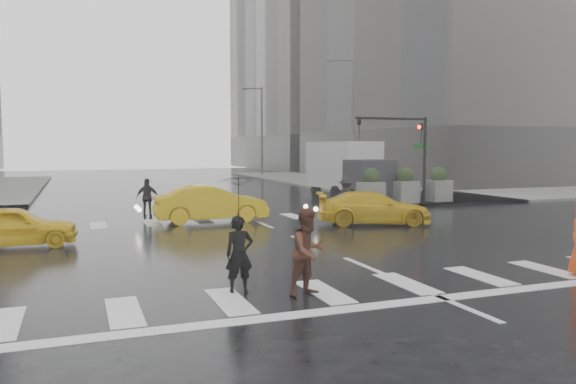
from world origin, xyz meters
name	(u,v)px	position (x,y,z in m)	size (l,w,h in m)	color
ground	(303,241)	(0.00, 0.00, 0.00)	(120.00, 120.00, 0.00)	black
sidewalk_ne	(459,187)	(19.50, 17.50, 0.07)	(35.00, 35.00, 0.15)	slate
building_ne_far	(343,52)	(29.00, 56.00, 16.27)	(26.05, 26.05, 36.00)	#AFA798
road_markings	(303,241)	(0.00, 0.00, 0.01)	(18.00, 48.00, 0.01)	silver
traffic_signal_pole	(408,142)	(9.01, 8.01, 3.22)	(4.45, 0.42, 4.50)	black
street_lamp_near	(351,118)	(10.87, 18.00, 4.95)	(2.15, 0.22, 9.00)	#59595B
street_lamp_far	(260,127)	(10.87, 38.00, 4.95)	(2.15, 0.22, 9.00)	#59595B
planter_west	(371,187)	(7.00, 8.20, 0.98)	(1.10, 1.10, 1.80)	slate
planter_mid	(405,186)	(9.00, 8.20, 0.98)	(1.10, 1.10, 1.80)	slate
planter_east	(438,185)	(11.00, 8.20, 0.98)	(1.10, 1.10, 1.80)	slate
pedestrian_black	(239,214)	(-3.65, -5.41, 1.63)	(1.02, 1.04, 2.43)	black
pedestrian_brown	(308,252)	(-2.39, -6.10, 0.89)	(0.86, 0.67, 1.78)	#4E2A1B
pedestrian_far_a	(148,198)	(-3.93, 7.99, 0.83)	(0.97, 0.59, 1.66)	black
pedestrian_far_b	(346,197)	(4.25, 5.47, 0.83)	(1.07, 0.59, 1.65)	black
taxi_front	(12,226)	(-8.60, 2.02, 0.63)	(1.49, 3.71, 1.26)	yellow
taxi_mid	(211,204)	(-1.76, 5.47, 0.74)	(1.56, 4.47, 1.47)	yellow
taxi_rear	(374,208)	(4.00, 2.57, 0.64)	(1.79, 3.88, 1.28)	yellow
box_truck	(350,169)	(7.50, 11.47, 1.76)	(2.32, 6.19, 3.29)	silver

